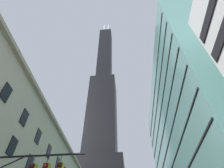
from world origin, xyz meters
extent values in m
cube|color=#9E937A|center=(-10.75, 28.61, 21.89)|extent=(0.70, 69.22, 0.60)
cube|color=black|center=(-10.95, 13.00, 12.40)|extent=(0.14, 1.40, 2.20)
cube|color=black|center=(-10.95, 18.00, 12.40)|extent=(0.14, 1.40, 2.20)
cube|color=black|center=(-10.95, 8.00, 16.60)|extent=(0.14, 1.40, 2.20)
cube|color=black|center=(-10.95, 13.00, 16.60)|extent=(0.14, 1.40, 2.20)
cube|color=black|center=(-10.95, 18.00, 16.60)|extent=(0.14, 1.40, 2.20)
cube|color=black|center=(-10.95, 23.00, 16.60)|extent=(0.14, 1.40, 2.20)
cube|color=black|center=(-10.95, 28.00, 16.60)|extent=(0.14, 1.40, 2.20)
cube|color=black|center=(-11.28, 80.83, 65.74)|extent=(16.25, 16.25, 55.36)
cube|color=black|center=(-11.28, 80.83, 128.01)|extent=(10.45, 10.45, 69.20)
cylinder|color=silver|center=(-13.37, 80.83, 171.99)|extent=(1.20, 1.20, 18.76)
cylinder|color=silver|center=(-9.19, 80.83, 171.99)|extent=(1.20, 1.20, 18.76)
cube|color=slate|center=(20.45, 31.18, 20.63)|extent=(18.89, 45.94, 41.26)
cube|color=black|center=(10.96, 31.18, 20.00)|extent=(0.12, 44.94, 0.24)
cube|color=black|center=(10.96, 31.18, 24.00)|extent=(0.12, 44.94, 0.24)
cube|color=black|center=(10.96, 31.18, 28.00)|extent=(0.12, 44.94, 0.24)
cube|color=black|center=(10.96, 31.18, 32.00)|extent=(0.12, 44.94, 0.24)
cube|color=black|center=(10.96, 31.18, 36.00)|extent=(0.12, 44.94, 0.24)
cylinder|color=black|center=(-3.48, 5.56, 7.56)|extent=(6.82, 0.14, 0.14)
cylinder|color=black|center=(-5.53, 5.56, 6.96)|extent=(2.81, 0.10, 1.42)
cylinder|color=black|center=(-3.57, 5.56, 7.26)|extent=(0.04, 0.04, 0.60)
sphere|color=#450808|center=(-3.57, 5.40, 6.79)|extent=(0.20, 0.20, 0.20)
cylinder|color=black|center=(-2.63, 5.56, 7.26)|extent=(0.04, 0.04, 0.60)
sphere|color=red|center=(-2.63, 5.40, 6.79)|extent=(0.20, 0.20, 0.20)
cylinder|color=black|center=(-1.70, 5.56, 7.26)|extent=(0.04, 0.04, 0.60)
sphere|color=#450808|center=(-1.70, 5.40, 6.79)|extent=(0.20, 0.20, 0.20)
camera|label=1|loc=(2.92, -6.30, 1.89)|focal=29.30mm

